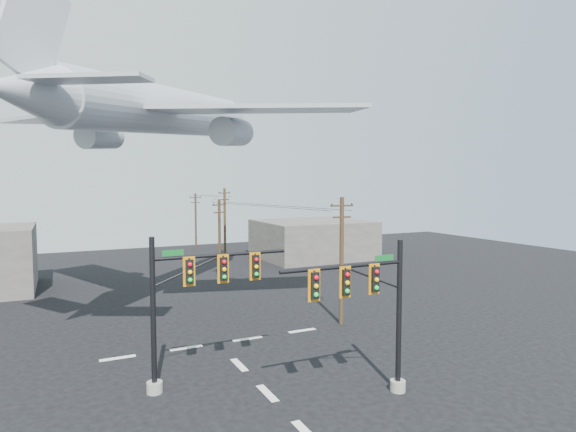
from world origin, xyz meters
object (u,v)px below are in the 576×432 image
airliner (165,112)px  signal_mast_near (373,311)px  signal_mast_far (189,302)px  utility_pole_d (196,220)px  utility_pole_b (220,239)px  utility_pole_c (225,222)px  utility_pole_a (342,258)px

airliner → signal_mast_near: bearing=-122.7°
signal_mast_near → signal_mast_far: bearing=146.5°
signal_mast_near → utility_pole_d: (5.37, 52.48, 0.27)m
utility_pole_d → signal_mast_far: bearing=-92.7°
signal_mast_near → utility_pole_b: utility_pole_b is taller
signal_mast_far → utility_pole_d: 49.26m
utility_pole_c → utility_pole_b: bearing=-133.6°
utility_pole_a → utility_pole_c: 31.27m
utility_pole_d → airliner: size_ratio=0.30×
signal_mast_far → utility_pole_b: utility_pole_b is taller
signal_mast_near → utility_pole_c: size_ratio=0.79×
utility_pole_d → airliner: 36.36m
utility_pole_a → utility_pole_d: bearing=91.0°
utility_pole_c → signal_mast_far: bearing=-134.0°
utility_pole_b → signal_mast_near: bearing=-116.2°
signal_mast_far → utility_pole_d: utility_pole_d is taller
utility_pole_a → airliner: (-10.45, 8.84, 10.82)m
signal_mast_near → airliner: (-5.47, 19.61, 11.41)m
utility_pole_b → utility_pole_a: bearing=-101.8°
utility_pole_a → utility_pole_b: size_ratio=1.08×
signal_mast_far → airliner: airliner is taller
signal_mast_far → utility_pole_a: size_ratio=0.83×
utility_pole_d → utility_pole_c: bearing=-71.5°
utility_pole_b → airliner: bearing=-152.0°
utility_pole_a → signal_mast_far: bearing=-153.2°
utility_pole_c → utility_pole_d: bearing=72.7°
utility_pole_a → utility_pole_d: utility_pole_a is taller
signal_mast_near → signal_mast_far: (-7.42, 4.91, 0.11)m
signal_mast_far → airliner: bearing=82.5°
airliner → utility_pole_b: bearing=3.0°
signal_mast_near → utility_pole_c: utility_pole_c is taller
utility_pole_c → utility_pole_d: size_ratio=1.11×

